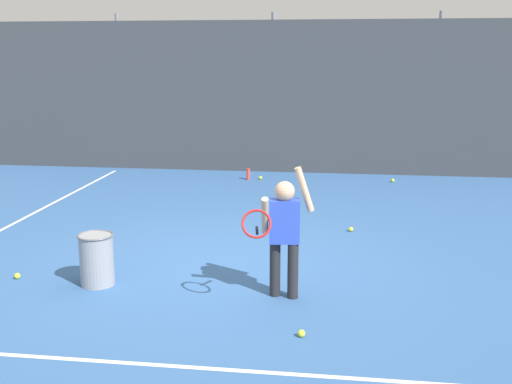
# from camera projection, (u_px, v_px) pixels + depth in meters

# --- Properties ---
(ground_plane) EXTENTS (20.00, 20.00, 0.00)m
(ground_plane) POSITION_uv_depth(u_px,v_px,m) (219.00, 264.00, 7.28)
(ground_plane) COLOR #335B93
(court_line_baseline) EXTENTS (9.00, 0.05, 0.00)m
(court_line_baseline) POSITION_uv_depth(u_px,v_px,m) (159.00, 365.00, 4.91)
(court_line_baseline) COLOR white
(court_line_baseline) RESTS_ON ground
(court_line_sideline) EXTENTS (0.05, 9.00, 0.00)m
(court_line_sideline) POSITION_uv_depth(u_px,v_px,m) (2.00, 230.00, 8.68)
(court_line_sideline) COLOR white
(court_line_sideline) RESTS_ON ground
(back_fence_windscreen) EXTENTS (13.40, 0.08, 3.09)m
(back_fence_windscreen) POSITION_uv_depth(u_px,v_px,m) (273.00, 98.00, 12.63)
(back_fence_windscreen) COLOR #383D42
(back_fence_windscreen) RESTS_ON ground
(fence_post_1) EXTENTS (0.09, 0.09, 3.24)m
(fence_post_1) POSITION_uv_depth(u_px,v_px,m) (120.00, 92.00, 13.10)
(fence_post_1) COLOR slate
(fence_post_1) RESTS_ON ground
(fence_post_2) EXTENTS (0.09, 0.09, 3.24)m
(fence_post_2) POSITION_uv_depth(u_px,v_px,m) (273.00, 94.00, 12.67)
(fence_post_2) COLOR slate
(fence_post_2) RESTS_ON ground
(fence_post_3) EXTENTS (0.09, 0.09, 3.24)m
(fence_post_3) POSITION_uv_depth(u_px,v_px,m) (437.00, 95.00, 12.24)
(fence_post_3) COLOR slate
(fence_post_3) RESTS_ON ground
(tennis_player) EXTENTS (0.67, 0.63, 1.35)m
(tennis_player) POSITION_uv_depth(u_px,v_px,m) (283.00, 229.00, 6.12)
(tennis_player) COLOR #232326
(tennis_player) RESTS_ON ground
(ball_hopper) EXTENTS (0.38, 0.38, 0.56)m
(ball_hopper) POSITION_uv_depth(u_px,v_px,m) (97.00, 259.00, 6.57)
(ball_hopper) COLOR gray
(ball_hopper) RESTS_ON ground
(water_bottle) EXTENTS (0.07, 0.07, 0.22)m
(water_bottle) POSITION_uv_depth(u_px,v_px,m) (248.00, 174.00, 12.11)
(water_bottle) COLOR #D83F33
(water_bottle) RESTS_ON ground
(tennis_ball_0) EXTENTS (0.07, 0.07, 0.07)m
(tennis_ball_0) POSITION_uv_depth(u_px,v_px,m) (351.00, 229.00, 8.59)
(tennis_ball_0) COLOR #CCE033
(tennis_ball_0) RESTS_ON ground
(tennis_ball_1) EXTENTS (0.07, 0.07, 0.07)m
(tennis_ball_1) POSITION_uv_depth(u_px,v_px,m) (393.00, 180.00, 11.89)
(tennis_ball_1) COLOR #CCE033
(tennis_ball_1) RESTS_ON ground
(tennis_ball_2) EXTENTS (0.07, 0.07, 0.07)m
(tennis_ball_2) POSITION_uv_depth(u_px,v_px,m) (17.00, 276.00, 6.79)
(tennis_ball_2) COLOR #CCE033
(tennis_ball_2) RESTS_ON ground
(tennis_ball_3) EXTENTS (0.07, 0.07, 0.07)m
(tennis_ball_3) POSITION_uv_depth(u_px,v_px,m) (261.00, 178.00, 12.14)
(tennis_ball_3) COLOR #CCE033
(tennis_ball_3) RESTS_ON ground
(tennis_ball_4) EXTENTS (0.07, 0.07, 0.07)m
(tennis_ball_4) POSITION_uv_depth(u_px,v_px,m) (301.00, 333.00, 5.39)
(tennis_ball_4) COLOR #CCE033
(tennis_ball_4) RESTS_ON ground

